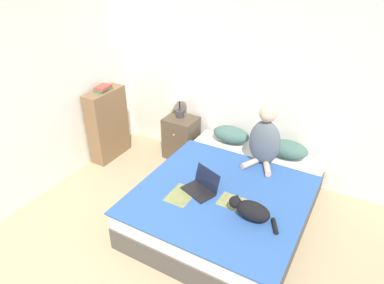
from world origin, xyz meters
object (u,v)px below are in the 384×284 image
(pillow_near, at_px, (231,134))
(table_lamp, at_px, (179,93))
(pillow_far, at_px, (288,149))
(person_sitting, at_px, (265,140))
(bookshelf, at_px, (108,124))
(bed, at_px, (228,200))
(laptop_open, at_px, (201,187))
(book_stack_top, at_px, (103,88))
(cat_tabby, at_px, (251,210))
(nightstand, at_px, (181,138))

(pillow_near, bearing_deg, table_lamp, 178.83)
(pillow_far, height_order, table_lamp, table_lamp)
(person_sitting, distance_m, bookshelf, 2.28)
(bed, distance_m, pillow_far, 1.02)
(pillow_far, height_order, laptop_open, laptop_open)
(pillow_near, bearing_deg, book_stack_top, -163.12)
(pillow_near, distance_m, bookshelf, 1.78)
(table_lamp, relative_size, bookshelf, 0.48)
(pillow_near, distance_m, pillow_far, 0.76)
(person_sitting, bearing_deg, bed, -106.36)
(pillow_far, height_order, cat_tabby, pillow_far)
(person_sitting, bearing_deg, pillow_near, 150.83)
(bed, relative_size, pillow_near, 4.19)
(pillow_far, xyz_separation_m, nightstand, (-1.54, -0.02, -0.25))
(laptop_open, bearing_deg, book_stack_top, -177.64)
(cat_tabby, distance_m, bookshelf, 2.60)
(pillow_far, distance_m, table_lamp, 1.63)
(bed, height_order, pillow_near, pillow_near)
(pillow_near, relative_size, book_stack_top, 2.12)
(cat_tabby, bearing_deg, pillow_far, -86.52)
(nightstand, height_order, table_lamp, table_lamp)
(bed, xyz_separation_m, nightstand, (-1.16, 0.87, 0.08))
(bed, bearing_deg, pillow_near, 113.26)
(person_sitting, distance_m, laptop_open, 0.96)
(pillow_near, relative_size, table_lamp, 1.02)
(cat_tabby, bearing_deg, person_sitting, -74.14)
(bed, bearing_deg, pillow_far, 66.72)
(pillow_far, bearing_deg, nightstand, -179.33)
(pillow_near, xyz_separation_m, pillow_far, (0.76, 0.00, 0.00))
(pillow_far, relative_size, bookshelf, 0.49)
(cat_tabby, height_order, nightstand, cat_tabby)
(table_lamp, bearing_deg, laptop_open, -49.92)
(nightstand, height_order, book_stack_top, book_stack_top)
(person_sitting, distance_m, table_lamp, 1.42)
(pillow_far, bearing_deg, laptop_open, -117.50)
(bed, distance_m, cat_tabby, 0.66)
(bookshelf, bearing_deg, table_lamp, 31.09)
(pillow_far, distance_m, cat_tabby, 1.29)
(person_sitting, relative_size, bookshelf, 0.73)
(cat_tabby, height_order, table_lamp, table_lamp)
(laptop_open, relative_size, bookshelf, 0.40)
(pillow_near, bearing_deg, person_sitting, -29.17)
(pillow_near, distance_m, person_sitting, 0.67)
(bed, distance_m, nightstand, 1.45)
(bed, xyz_separation_m, laptop_open, (-0.21, -0.26, 0.29))
(cat_tabby, distance_m, table_lamp, 2.10)
(nightstand, distance_m, table_lamp, 0.67)
(person_sitting, height_order, cat_tabby, person_sitting)
(book_stack_top, bearing_deg, pillow_far, 11.83)
(table_lamp, bearing_deg, bed, -37.20)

